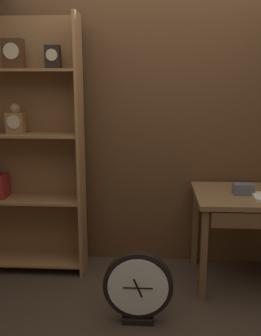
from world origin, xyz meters
TOP-DOWN VIEW (x-y plane):
  - back_wood_panel at (0.00, 1.26)m, footprint 4.80×0.05m
  - bookshelf at (-1.21, 1.01)m, footprint 1.10×0.30m
  - toolbox_small at (0.72, 0.83)m, footprint 0.16×0.11m
  - round_clock_large at (-0.11, 0.22)m, footprint 0.50×0.11m

SIDE VIEW (x-z plane):
  - round_clock_large at x=-0.11m, z-range 0.00..0.54m
  - toolbox_small at x=0.72m, z-range 0.80..0.88m
  - bookshelf at x=-1.21m, z-range 0.01..2.24m
  - back_wood_panel at x=0.00m, z-range 0.00..2.60m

